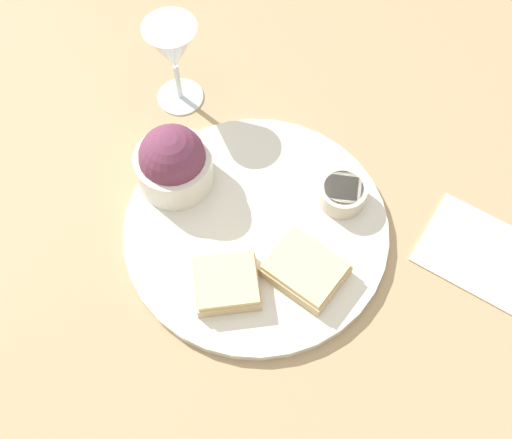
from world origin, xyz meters
The scene contains 8 objects.
ground_plane centered at (0.00, 0.00, 0.00)m, with size 4.00×4.00×0.00m, color tan.
dinner_plate centered at (0.00, 0.00, 0.01)m, with size 0.34×0.34×0.01m.
salad_bowl centered at (-0.13, 0.01, 0.05)m, with size 0.10×0.10×0.09m.
sauce_ramekin centered at (0.07, 0.09, 0.03)m, with size 0.06×0.06×0.03m.
cheese_toast_near centered at (0.09, -0.02, 0.03)m, with size 0.10×0.08×0.03m.
cheese_toast_far centered at (0.01, -0.09, 0.03)m, with size 0.11×0.10×0.03m.
wine_glass centered at (-0.21, 0.13, 0.10)m, with size 0.07×0.07×0.14m.
napkin centered at (0.26, 0.12, 0.00)m, with size 0.15×0.12×0.01m.
Camera 1 is at (0.20, -0.32, 0.75)m, focal length 45.00 mm.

